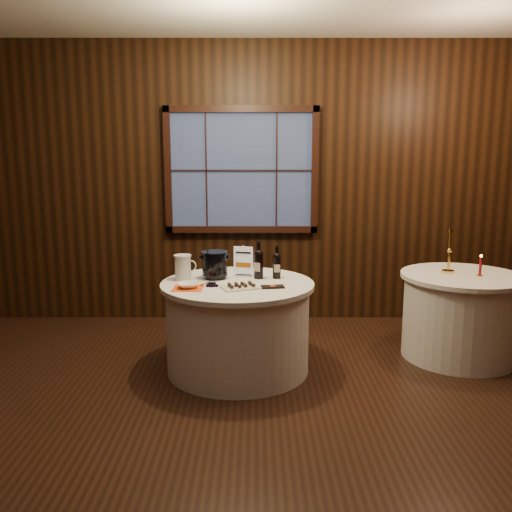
{
  "coord_description": "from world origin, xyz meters",
  "views": [
    {
      "loc": [
        0.15,
        -3.4,
        1.83
      ],
      "look_at": [
        0.15,
        0.9,
        1.01
      ],
      "focal_mm": 38.0,
      "sensor_mm": 36.0,
      "label": 1
    }
  ],
  "objects_px": {
    "glass_pitcher": "(183,267)",
    "side_table": "(460,316)",
    "main_table": "(238,326)",
    "port_bottle_left": "(259,262)",
    "cracker_bowl": "(188,285)",
    "port_bottle_right": "(277,264)",
    "grape_bunch": "(212,284)",
    "brass_candlestick": "(449,257)",
    "sign_stand": "(244,266)",
    "red_candle": "(480,268)",
    "chocolate_box": "(273,287)",
    "ice_bucket": "(215,264)",
    "chocolate_plate": "(240,286)"
  },
  "relations": [
    {
      "from": "chocolate_plate",
      "to": "red_candle",
      "type": "height_order",
      "value": "red_candle"
    },
    {
      "from": "cracker_bowl",
      "to": "brass_candlestick",
      "type": "xyz_separation_m",
      "value": [
        2.28,
        0.58,
        0.12
      ]
    },
    {
      "from": "sign_stand",
      "to": "glass_pitcher",
      "type": "distance_m",
      "value": 0.53
    },
    {
      "from": "port_bottle_left",
      "to": "port_bottle_right",
      "type": "relative_size",
      "value": 1.13
    },
    {
      "from": "main_table",
      "to": "chocolate_box",
      "type": "height_order",
      "value": "chocolate_box"
    },
    {
      "from": "glass_pitcher",
      "to": "brass_candlestick",
      "type": "bearing_deg",
      "value": -17.45
    },
    {
      "from": "sign_stand",
      "to": "red_candle",
      "type": "height_order",
      "value": "sign_stand"
    },
    {
      "from": "glass_pitcher",
      "to": "side_table",
      "type": "bearing_deg",
      "value": -19.53
    },
    {
      "from": "chocolate_plate",
      "to": "chocolate_box",
      "type": "bearing_deg",
      "value": 4.64
    },
    {
      "from": "sign_stand",
      "to": "ice_bucket",
      "type": "distance_m",
      "value": 0.26
    },
    {
      "from": "cracker_bowl",
      "to": "red_candle",
      "type": "distance_m",
      "value": 2.53
    },
    {
      "from": "chocolate_plate",
      "to": "cracker_bowl",
      "type": "xyz_separation_m",
      "value": [
        -0.42,
        0.0,
        0.01
      ]
    },
    {
      "from": "sign_stand",
      "to": "cracker_bowl",
      "type": "height_order",
      "value": "sign_stand"
    },
    {
      "from": "chocolate_box",
      "to": "red_candle",
      "type": "relative_size",
      "value": 0.93
    },
    {
      "from": "main_table",
      "to": "grape_bunch",
      "type": "xyz_separation_m",
      "value": [
        -0.2,
        -0.14,
        0.4
      ]
    },
    {
      "from": "main_table",
      "to": "glass_pitcher",
      "type": "relative_size",
      "value": 6.01
    },
    {
      "from": "chocolate_box",
      "to": "main_table",
      "type": "bearing_deg",
      "value": 139.24
    },
    {
      "from": "main_table",
      "to": "grape_bunch",
      "type": "bearing_deg",
      "value": -144.53
    },
    {
      "from": "brass_candlestick",
      "to": "chocolate_box",
      "type": "bearing_deg",
      "value": -160.63
    },
    {
      "from": "main_table",
      "to": "port_bottle_right",
      "type": "xyz_separation_m",
      "value": [
        0.33,
        0.15,
        0.51
      ]
    },
    {
      "from": "port_bottle_left",
      "to": "grape_bunch",
      "type": "xyz_separation_m",
      "value": [
        -0.38,
        -0.29,
        -0.13
      ]
    },
    {
      "from": "port_bottle_right",
      "to": "brass_candlestick",
      "type": "height_order",
      "value": "brass_candlestick"
    },
    {
      "from": "brass_candlestick",
      "to": "red_candle",
      "type": "bearing_deg",
      "value": -36.46
    },
    {
      "from": "chocolate_box",
      "to": "grape_bunch",
      "type": "xyz_separation_m",
      "value": [
        -0.49,
        0.04,
        0.01
      ]
    },
    {
      "from": "port_bottle_right",
      "to": "glass_pitcher",
      "type": "bearing_deg",
      "value": -179.91
    },
    {
      "from": "side_table",
      "to": "sign_stand",
      "type": "distance_m",
      "value": 2.01
    },
    {
      "from": "glass_pitcher",
      "to": "port_bottle_left",
      "type": "bearing_deg",
      "value": -20.52
    },
    {
      "from": "grape_bunch",
      "to": "cracker_bowl",
      "type": "height_order",
      "value": "cracker_bowl"
    },
    {
      "from": "port_bottle_left",
      "to": "sign_stand",
      "type": "bearing_deg",
      "value": 172.79
    },
    {
      "from": "port_bottle_right",
      "to": "grape_bunch",
      "type": "height_order",
      "value": "port_bottle_right"
    },
    {
      "from": "sign_stand",
      "to": "brass_candlestick",
      "type": "distance_m",
      "value": 1.85
    },
    {
      "from": "port_bottle_right",
      "to": "ice_bucket",
      "type": "xyz_separation_m",
      "value": [
        -0.53,
        -0.01,
        -0.0
      ]
    },
    {
      "from": "red_candle",
      "to": "glass_pitcher",
      "type": "bearing_deg",
      "value": -177.52
    },
    {
      "from": "side_table",
      "to": "red_candle",
      "type": "height_order",
      "value": "red_candle"
    },
    {
      "from": "brass_candlestick",
      "to": "sign_stand",
      "type": "bearing_deg",
      "value": -175.08
    },
    {
      "from": "port_bottle_right",
      "to": "glass_pitcher",
      "type": "relative_size",
      "value": 1.38
    },
    {
      "from": "port_bottle_right",
      "to": "red_candle",
      "type": "relative_size",
      "value": 1.51
    },
    {
      "from": "side_table",
      "to": "red_candle",
      "type": "distance_m",
      "value": 0.48
    },
    {
      "from": "port_bottle_left",
      "to": "cracker_bowl",
      "type": "height_order",
      "value": "port_bottle_left"
    },
    {
      "from": "sign_stand",
      "to": "side_table",
      "type": "bearing_deg",
      "value": 16.25
    },
    {
      "from": "side_table",
      "to": "grape_bunch",
      "type": "bearing_deg",
      "value": -168.62
    },
    {
      "from": "main_table",
      "to": "ice_bucket",
      "type": "bearing_deg",
      "value": 144.52
    },
    {
      "from": "grape_bunch",
      "to": "brass_candlestick",
      "type": "distance_m",
      "value": 2.16
    },
    {
      "from": "ice_bucket",
      "to": "glass_pitcher",
      "type": "distance_m",
      "value": 0.27
    },
    {
      "from": "grape_bunch",
      "to": "sign_stand",
      "type": "bearing_deg",
      "value": 55.62
    },
    {
      "from": "chocolate_plate",
      "to": "main_table",
      "type": "bearing_deg",
      "value": 98.38
    },
    {
      "from": "port_bottle_left",
      "to": "glass_pitcher",
      "type": "bearing_deg",
      "value": -153.62
    },
    {
      "from": "ice_bucket",
      "to": "cracker_bowl",
      "type": "height_order",
      "value": "ice_bucket"
    },
    {
      "from": "port_bottle_right",
      "to": "chocolate_plate",
      "type": "relative_size",
      "value": 0.87
    },
    {
      "from": "main_table",
      "to": "sign_stand",
      "type": "relative_size",
      "value": 4.64
    }
  ]
}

